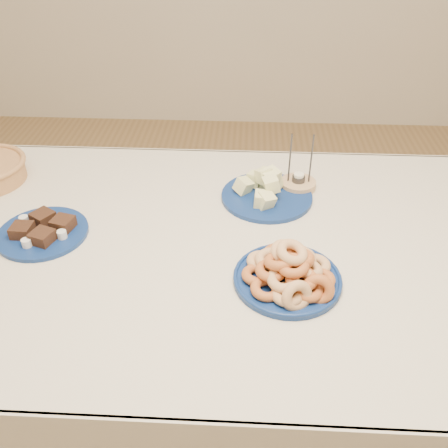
% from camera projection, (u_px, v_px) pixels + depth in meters
% --- Properties ---
extents(ground, '(5.00, 5.00, 0.00)m').
position_uv_depth(ground, '(225.00, 405.00, 1.82)').
color(ground, olive).
rests_on(ground, ground).
extents(dining_table, '(1.71, 1.11, 0.75)m').
position_uv_depth(dining_table, '(225.00, 272.00, 1.44)').
color(dining_table, brown).
rests_on(dining_table, ground).
extents(donut_platter, '(0.34, 0.34, 0.12)m').
position_uv_depth(donut_platter, '(289.00, 273.00, 1.23)').
color(donut_platter, navy).
rests_on(donut_platter, dining_table).
extents(melon_plate, '(0.38, 0.38, 0.10)m').
position_uv_depth(melon_plate, '(266.00, 191.00, 1.56)').
color(melon_plate, navy).
rests_on(melon_plate, dining_table).
extents(brownie_plate, '(0.31, 0.31, 0.04)m').
position_uv_depth(brownie_plate, '(43.00, 231.00, 1.40)').
color(brownie_plate, navy).
rests_on(brownie_plate, dining_table).
extents(candle_holder, '(0.12, 0.12, 0.19)m').
position_uv_depth(candle_holder, '(298.00, 183.00, 1.61)').
color(candle_holder, tan).
rests_on(candle_holder, dining_table).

